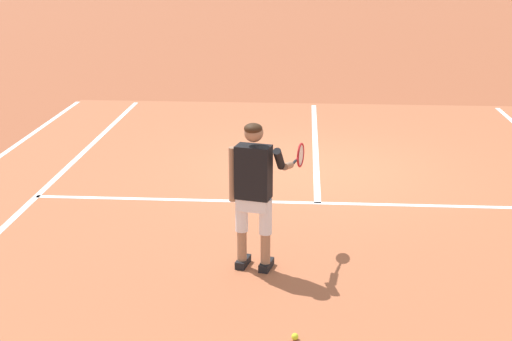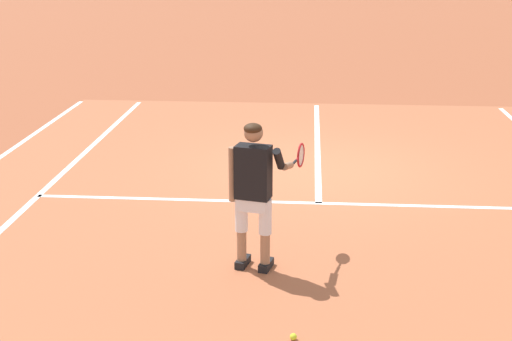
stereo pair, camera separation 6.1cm
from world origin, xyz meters
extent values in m
plane|color=#9E5133|center=(0.00, 0.00, 0.00)|extent=(80.00, 80.00, 0.00)
cube|color=#B2603D|center=(0.00, -0.56, 0.00)|extent=(10.98, 11.16, 0.00)
cube|color=white|center=(0.00, -1.58, 0.00)|extent=(8.23, 0.10, 0.01)
cube|color=white|center=(0.00, 1.62, 0.00)|extent=(0.10, 6.40, 0.01)
cube|color=white|center=(-4.12, -0.56, 0.00)|extent=(0.10, 10.76, 0.01)
cube|color=black|center=(-0.89, -3.70, 0.04)|extent=(0.17, 0.30, 0.09)
cube|color=black|center=(-0.62, -3.76, 0.04)|extent=(0.17, 0.30, 0.09)
cylinder|color=#A37556|center=(-0.90, -3.74, 0.27)|extent=(0.11, 0.11, 0.36)
cylinder|color=silver|center=(-0.90, -3.74, 0.66)|extent=(0.14, 0.14, 0.41)
cylinder|color=#A37556|center=(-0.63, -3.80, 0.27)|extent=(0.11, 0.11, 0.36)
cylinder|color=silver|center=(-0.63, -3.80, 0.66)|extent=(0.14, 0.14, 0.41)
cube|color=silver|center=(-0.76, -3.77, 0.82)|extent=(0.38, 0.27, 0.20)
cube|color=black|center=(-0.76, -3.77, 1.16)|extent=(0.42, 0.30, 0.60)
cylinder|color=#A37556|center=(-1.00, -3.72, 1.11)|extent=(0.09, 0.09, 0.62)
cylinder|color=black|center=(-0.48, -3.74, 1.31)|extent=(0.15, 0.28, 0.29)
cylinder|color=#A37556|center=(-0.40, -3.55, 1.17)|extent=(0.14, 0.30, 0.14)
sphere|color=#A37556|center=(-0.76, -3.76, 1.60)|extent=(0.21, 0.21, 0.21)
ellipsoid|color=#382314|center=(-0.76, -3.78, 1.66)|extent=(0.24, 0.24, 0.12)
cylinder|color=#232326|center=(-0.33, -3.34, 1.14)|extent=(0.08, 0.20, 0.03)
cylinder|color=red|center=(-0.30, -3.19, 1.14)|extent=(0.05, 0.10, 0.02)
torus|color=red|center=(-0.25, -3.01, 1.14)|extent=(0.09, 0.29, 0.30)
cylinder|color=silver|center=(-0.25, -3.01, 1.14)|extent=(0.06, 0.24, 0.25)
sphere|color=#CCE02D|center=(-0.26, -5.27, 0.03)|extent=(0.07, 0.07, 0.07)
camera|label=1|loc=(-0.23, -11.16, 3.56)|focal=49.99mm
camera|label=2|loc=(-0.17, -11.16, 3.56)|focal=49.99mm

